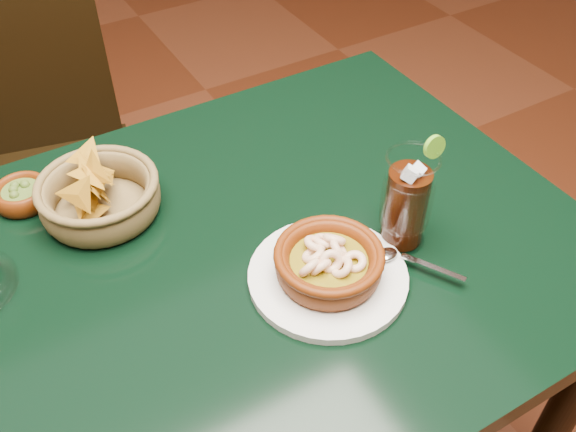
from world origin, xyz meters
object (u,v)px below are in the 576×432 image
cola_drink (407,201)px  dining_table (205,312)px  dining_chair (41,163)px  shrimp_plate (329,266)px  chip_basket (99,196)px

cola_drink → dining_table: bearing=161.7°
cola_drink → dining_chair: bearing=116.7°
dining_chair → shrimp_plate: (0.26, -0.82, 0.27)m
dining_chair → cola_drink: cola_drink is taller
shrimp_plate → dining_table: bearing=144.5°
dining_table → cola_drink: (0.30, -0.10, 0.18)m
shrimp_plate → dining_chair: bearing=107.9°
shrimp_plate → chip_basket: (-0.23, 0.30, 0.01)m
dining_chair → chip_basket: size_ratio=4.12×
dining_table → shrimp_plate: size_ratio=4.29×
dining_table → chip_basket: (-0.08, 0.19, 0.13)m
dining_table → shrimp_plate: shrimp_plate is taller
dining_table → dining_chair: size_ratio=1.30×
shrimp_plate → cola_drink: (0.14, 0.01, 0.05)m
dining_chair → cola_drink: size_ratio=5.09×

